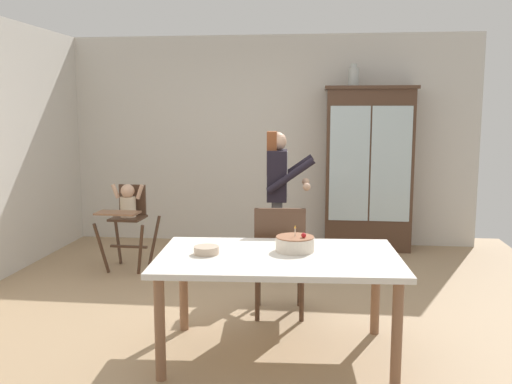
{
  "coord_description": "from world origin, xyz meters",
  "views": [
    {
      "loc": [
        0.68,
        -4.72,
        1.76
      ],
      "look_at": [
        0.05,
        0.7,
        0.95
      ],
      "focal_mm": 39.39,
      "sensor_mm": 36.0,
      "label": 1
    }
  ],
  "objects_px": {
    "ceramic_vase": "(354,76)",
    "dining_chair_far_side": "(280,254)",
    "adult_person": "(278,186)",
    "china_cabinet": "(368,168)",
    "serving_bowl": "(206,250)",
    "dining_table": "(278,266)",
    "birthday_cake": "(295,244)",
    "high_chair_with_toddler": "(128,211)"
  },
  "relations": [
    {
      "from": "china_cabinet",
      "to": "adult_person",
      "type": "xyz_separation_m",
      "value": [
        -1.03,
        -1.33,
        -0.06
      ]
    },
    {
      "from": "china_cabinet",
      "to": "adult_person",
      "type": "relative_size",
      "value": 1.33
    },
    {
      "from": "china_cabinet",
      "to": "ceramic_vase",
      "type": "bearing_deg",
      "value": 178.99
    },
    {
      "from": "adult_person",
      "to": "dining_table",
      "type": "bearing_deg",
      "value": -178.45
    },
    {
      "from": "dining_table",
      "to": "birthday_cake",
      "type": "distance_m",
      "value": 0.21
    },
    {
      "from": "high_chair_with_toddler",
      "to": "dining_chair_far_side",
      "type": "relative_size",
      "value": 0.99
    },
    {
      "from": "adult_person",
      "to": "dining_chair_far_side",
      "type": "relative_size",
      "value": 1.59
    },
    {
      "from": "dining_table",
      "to": "birthday_cake",
      "type": "relative_size",
      "value": 6.28
    },
    {
      "from": "dining_table",
      "to": "serving_bowl",
      "type": "bearing_deg",
      "value": -176.18
    },
    {
      "from": "china_cabinet",
      "to": "serving_bowl",
      "type": "height_order",
      "value": "china_cabinet"
    },
    {
      "from": "ceramic_vase",
      "to": "adult_person",
      "type": "relative_size",
      "value": 0.18
    },
    {
      "from": "dining_table",
      "to": "serving_bowl",
      "type": "relative_size",
      "value": 9.77
    },
    {
      "from": "adult_person",
      "to": "birthday_cake",
      "type": "relative_size",
      "value": 5.47
    },
    {
      "from": "adult_person",
      "to": "dining_chair_far_side",
      "type": "distance_m",
      "value": 1.26
    },
    {
      "from": "dining_chair_far_side",
      "to": "china_cabinet",
      "type": "bearing_deg",
      "value": -114.93
    },
    {
      "from": "ceramic_vase",
      "to": "serving_bowl",
      "type": "relative_size",
      "value": 1.5
    },
    {
      "from": "ceramic_vase",
      "to": "birthday_cake",
      "type": "distance_m",
      "value": 3.46
    },
    {
      "from": "high_chair_with_toddler",
      "to": "serving_bowl",
      "type": "relative_size",
      "value": 5.28
    },
    {
      "from": "ceramic_vase",
      "to": "dining_chair_far_side",
      "type": "xyz_separation_m",
      "value": [
        -0.71,
        -2.52,
        -1.6
      ]
    },
    {
      "from": "dining_chair_far_side",
      "to": "birthday_cake",
      "type": "bearing_deg",
      "value": 99.48
    },
    {
      "from": "high_chair_with_toddler",
      "to": "birthday_cake",
      "type": "relative_size",
      "value": 3.39
    },
    {
      "from": "birthday_cake",
      "to": "serving_bowl",
      "type": "distance_m",
      "value": 0.64
    },
    {
      "from": "birthday_cake",
      "to": "high_chair_with_toddler",
      "type": "bearing_deg",
      "value": 135.42
    },
    {
      "from": "adult_person",
      "to": "birthday_cake",
      "type": "xyz_separation_m",
      "value": [
        0.26,
        -1.8,
        -0.17
      ]
    },
    {
      "from": "dining_table",
      "to": "birthday_cake",
      "type": "height_order",
      "value": "birthday_cake"
    },
    {
      "from": "adult_person",
      "to": "birthday_cake",
      "type": "height_order",
      "value": "adult_person"
    },
    {
      "from": "adult_person",
      "to": "ceramic_vase",
      "type": "bearing_deg",
      "value": -34.65
    },
    {
      "from": "china_cabinet",
      "to": "dining_chair_far_side",
      "type": "xyz_separation_m",
      "value": [
        -0.92,
        -2.52,
        -0.47
      ]
    },
    {
      "from": "china_cabinet",
      "to": "dining_chair_far_side",
      "type": "relative_size",
      "value": 2.12
    },
    {
      "from": "china_cabinet",
      "to": "high_chair_with_toddler",
      "type": "distance_m",
      "value": 2.98
    },
    {
      "from": "dining_table",
      "to": "china_cabinet",
      "type": "bearing_deg",
      "value": 74.84
    },
    {
      "from": "adult_person",
      "to": "china_cabinet",
      "type": "bearing_deg",
      "value": -40.85
    },
    {
      "from": "ceramic_vase",
      "to": "dining_table",
      "type": "bearing_deg",
      "value": -101.63
    },
    {
      "from": "ceramic_vase",
      "to": "dining_table",
      "type": "xyz_separation_m",
      "value": [
        -0.67,
        -3.25,
        -1.5
      ]
    },
    {
      "from": "birthday_cake",
      "to": "dining_chair_far_side",
      "type": "distance_m",
      "value": 0.67
    },
    {
      "from": "serving_bowl",
      "to": "dining_table",
      "type": "bearing_deg",
      "value": 3.82
    },
    {
      "from": "birthday_cake",
      "to": "serving_bowl",
      "type": "xyz_separation_m",
      "value": [
        -0.62,
        -0.16,
        -0.03
      ]
    },
    {
      "from": "ceramic_vase",
      "to": "serving_bowl",
      "type": "bearing_deg",
      "value": -109.7
    },
    {
      "from": "ceramic_vase",
      "to": "serving_bowl",
      "type": "xyz_separation_m",
      "value": [
        -1.18,
        -3.29,
        -1.39
      ]
    },
    {
      "from": "china_cabinet",
      "to": "serving_bowl",
      "type": "distance_m",
      "value": 3.57
    },
    {
      "from": "serving_bowl",
      "to": "dining_chair_far_side",
      "type": "distance_m",
      "value": 0.92
    },
    {
      "from": "china_cabinet",
      "to": "dining_table",
      "type": "distance_m",
      "value": 3.39
    }
  ]
}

